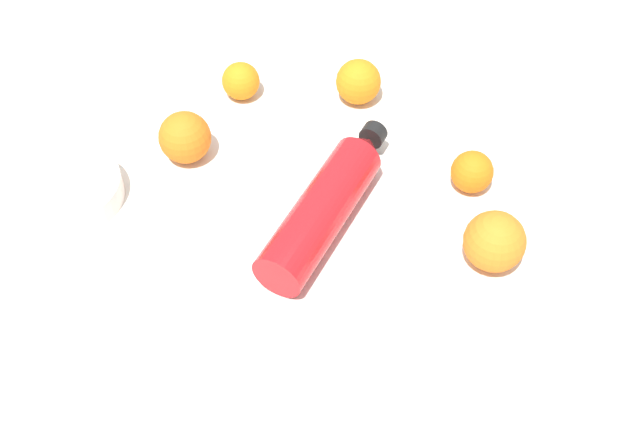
{
  "coord_description": "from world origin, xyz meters",
  "views": [
    {
      "loc": [
        -0.22,
        0.69,
        0.85
      ],
      "look_at": [
        -0.04,
        0.03,
        0.04
      ],
      "focal_mm": 43.32,
      "sensor_mm": 36.0,
      "label": 1
    }
  ],
  "objects_px": {
    "orange_1": "(358,82)",
    "orange_2": "(472,172)",
    "orange_0": "(494,241)",
    "orange_4": "(241,81)",
    "orange_3": "(185,137)",
    "water_bottle": "(328,202)",
    "ceramic_bowl": "(70,190)"
  },
  "relations": [
    {
      "from": "water_bottle",
      "to": "orange_3",
      "type": "height_order",
      "value": "orange_3"
    },
    {
      "from": "water_bottle",
      "to": "orange_4",
      "type": "distance_m",
      "value": 0.3
    },
    {
      "from": "orange_2",
      "to": "ceramic_bowl",
      "type": "height_order",
      "value": "orange_2"
    },
    {
      "from": "orange_0",
      "to": "orange_2",
      "type": "bearing_deg",
      "value": -70.01
    },
    {
      "from": "ceramic_bowl",
      "to": "orange_4",
      "type": "bearing_deg",
      "value": -120.49
    },
    {
      "from": "orange_2",
      "to": "orange_3",
      "type": "xyz_separation_m",
      "value": [
        0.42,
        0.05,
        0.01
      ]
    },
    {
      "from": "orange_0",
      "to": "orange_4",
      "type": "distance_m",
      "value": 0.49
    },
    {
      "from": "water_bottle",
      "to": "ceramic_bowl",
      "type": "xyz_separation_m",
      "value": [
        0.37,
        0.06,
        -0.02
      ]
    },
    {
      "from": "orange_3",
      "to": "orange_4",
      "type": "xyz_separation_m",
      "value": [
        -0.03,
        -0.15,
        -0.01
      ]
    },
    {
      "from": "orange_4",
      "to": "orange_3",
      "type": "bearing_deg",
      "value": 77.49
    },
    {
      "from": "orange_1",
      "to": "orange_3",
      "type": "bearing_deg",
      "value": 41.73
    },
    {
      "from": "orange_0",
      "to": "ceramic_bowl",
      "type": "distance_m",
      "value": 0.6
    },
    {
      "from": "orange_0",
      "to": "ceramic_bowl",
      "type": "xyz_separation_m",
      "value": [
        0.6,
        0.05,
        -0.02
      ]
    },
    {
      "from": "orange_4",
      "to": "ceramic_bowl",
      "type": "relative_size",
      "value": 0.4
    },
    {
      "from": "orange_0",
      "to": "orange_4",
      "type": "xyz_separation_m",
      "value": [
        0.43,
        -0.23,
        -0.01
      ]
    },
    {
      "from": "orange_1",
      "to": "orange_4",
      "type": "distance_m",
      "value": 0.19
    },
    {
      "from": "water_bottle",
      "to": "orange_3",
      "type": "xyz_separation_m",
      "value": [
        0.24,
        -0.06,
        0.0
      ]
    },
    {
      "from": "orange_0",
      "to": "orange_4",
      "type": "height_order",
      "value": "orange_0"
    },
    {
      "from": "orange_2",
      "to": "orange_3",
      "type": "distance_m",
      "value": 0.43
    },
    {
      "from": "water_bottle",
      "to": "orange_2",
      "type": "relative_size",
      "value": 5.03
    },
    {
      "from": "orange_0",
      "to": "orange_4",
      "type": "relative_size",
      "value": 1.36
    },
    {
      "from": "orange_1",
      "to": "orange_2",
      "type": "height_order",
      "value": "orange_1"
    },
    {
      "from": "water_bottle",
      "to": "orange_0",
      "type": "height_order",
      "value": "orange_0"
    },
    {
      "from": "orange_0",
      "to": "water_bottle",
      "type": "bearing_deg",
      "value": -3.06
    },
    {
      "from": "water_bottle",
      "to": "orange_1",
      "type": "bearing_deg",
      "value": 16.05
    },
    {
      "from": "water_bottle",
      "to": "orange_1",
      "type": "height_order",
      "value": "orange_1"
    },
    {
      "from": "ceramic_bowl",
      "to": "water_bottle",
      "type": "bearing_deg",
      "value": -170.44
    },
    {
      "from": "orange_2",
      "to": "ceramic_bowl",
      "type": "xyz_separation_m",
      "value": [
        0.55,
        0.18,
        -0.01
      ]
    },
    {
      "from": "orange_4",
      "to": "orange_1",
      "type": "bearing_deg",
      "value": -167.19
    },
    {
      "from": "water_bottle",
      "to": "orange_4",
      "type": "bearing_deg",
      "value": 55.09
    },
    {
      "from": "orange_1",
      "to": "orange_0",
      "type": "bearing_deg",
      "value": 132.71
    },
    {
      "from": "orange_3",
      "to": "orange_0",
      "type": "bearing_deg",
      "value": 170.77
    }
  ]
}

